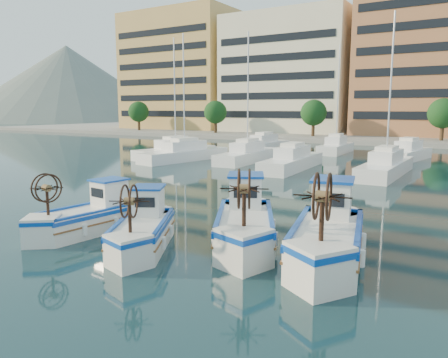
# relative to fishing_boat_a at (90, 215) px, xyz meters

# --- Properties ---
(ground) EXTENTS (300.00, 300.00, 0.00)m
(ground) POSITION_rel_fishing_boat_a_xyz_m (3.34, 0.18, -0.70)
(ground) COLOR #18363E
(ground) RESTS_ON ground
(hill_west) EXTENTS (180.00, 180.00, 60.00)m
(hill_west) POSITION_rel_fishing_boat_a_xyz_m (-136.66, 110.18, -0.70)
(hill_west) COLOR slate
(hill_west) RESTS_ON ground
(yacht_marina) EXTENTS (38.09, 22.89, 11.50)m
(yacht_marina) POSITION_rel_fishing_boat_a_xyz_m (0.29, 27.41, -0.18)
(yacht_marina) COLOR white
(yacht_marina) RESTS_ON ground
(fishing_boat_a) EXTENTS (2.10, 4.18, 2.55)m
(fishing_boat_a) POSITION_rel_fishing_boat_a_xyz_m (0.00, 0.00, 0.00)
(fishing_boat_a) COLOR silver
(fishing_boat_a) RESTS_ON ground
(fishing_boat_b) EXTENTS (3.35, 4.20, 2.54)m
(fishing_boat_b) POSITION_rel_fishing_boat_a_xyz_m (3.03, -0.31, -0.00)
(fishing_boat_b) COLOR silver
(fishing_boat_b) RESTS_ON ground
(fishing_boat_c) EXTENTS (3.91, 5.01, 3.03)m
(fishing_boat_c) POSITION_rel_fishing_boat_a_xyz_m (5.90, 1.88, 0.13)
(fishing_boat_c) COLOR silver
(fishing_boat_c) RESTS_ON ground
(fishing_boat_d) EXTENTS (3.10, 5.22, 3.16)m
(fishing_boat_d) POSITION_rel_fishing_boat_a_xyz_m (8.98, 1.77, 0.17)
(fishing_boat_d) COLOR silver
(fishing_boat_d) RESTS_ON ground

